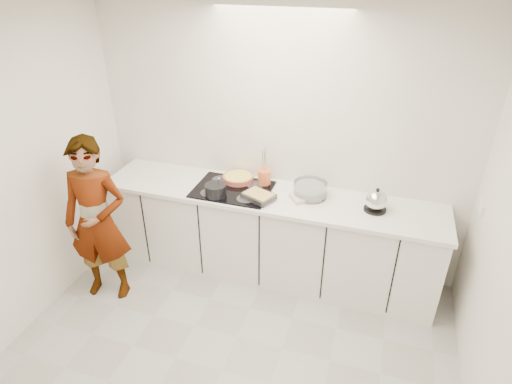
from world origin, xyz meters
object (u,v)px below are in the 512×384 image
(tart_dish, at_px, (238,178))
(kettle, at_px, (376,201))
(utensil_crock, at_px, (264,177))
(baking_dish, at_px, (259,196))
(saucepan, at_px, (216,190))
(hob, at_px, (233,189))
(cook, at_px, (97,222))
(mixing_bowl, at_px, (310,190))

(tart_dish, distance_m, kettle, 1.33)
(utensil_crock, bearing_deg, tart_dish, -177.49)
(baking_dish, bearing_deg, saucepan, -171.16)
(saucepan, bearing_deg, baking_dish, 8.84)
(hob, relative_size, utensil_crock, 4.60)
(cook, bearing_deg, utensil_crock, 23.91)
(hob, bearing_deg, cook, -144.69)
(tart_dish, distance_m, mixing_bowl, 0.74)
(hob, bearing_deg, tart_dish, 92.81)
(tart_dish, xyz_separation_m, kettle, (1.32, -0.15, 0.05))
(hob, distance_m, kettle, 1.32)
(tart_dish, height_order, utensil_crock, utensil_crock)
(hob, height_order, utensil_crock, utensil_crock)
(tart_dish, relative_size, cook, 0.20)
(saucepan, relative_size, kettle, 1.01)
(mixing_bowl, xyz_separation_m, cook, (-1.74, -0.82, -0.18))
(hob, height_order, tart_dish, tart_dish)
(saucepan, distance_m, kettle, 1.43)
(saucepan, xyz_separation_m, baking_dish, (0.39, 0.06, -0.03))
(kettle, bearing_deg, baking_dish, -172.44)
(mixing_bowl, relative_size, cook, 0.22)
(saucepan, bearing_deg, hob, 58.09)
(tart_dish, relative_size, kettle, 1.22)
(kettle, bearing_deg, tart_dish, 173.56)
(hob, relative_size, kettle, 2.82)
(tart_dish, xyz_separation_m, saucepan, (-0.09, -0.35, 0.03))
(baking_dish, bearing_deg, cook, -154.76)
(baking_dish, distance_m, utensil_crock, 0.30)
(mixing_bowl, height_order, kettle, kettle)
(saucepan, relative_size, mixing_bowl, 0.73)
(hob, distance_m, tart_dish, 0.19)
(hob, distance_m, saucepan, 0.20)
(mixing_bowl, bearing_deg, hob, -172.02)
(baking_dish, height_order, cook, cook)
(baking_dish, height_order, kettle, kettle)
(kettle, bearing_deg, saucepan, -172.08)
(hob, xyz_separation_m, mixing_bowl, (0.72, 0.10, 0.06))
(mixing_bowl, bearing_deg, saucepan, -162.11)
(hob, xyz_separation_m, kettle, (1.32, 0.03, 0.09))
(mixing_bowl, relative_size, kettle, 1.38)
(mixing_bowl, bearing_deg, tart_dish, 173.74)
(utensil_crock, height_order, cook, cook)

